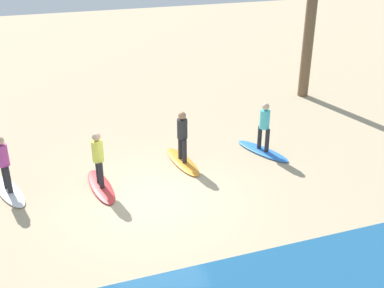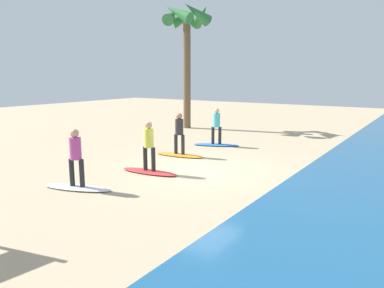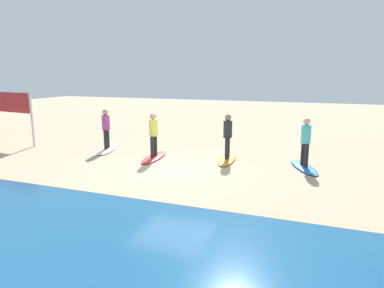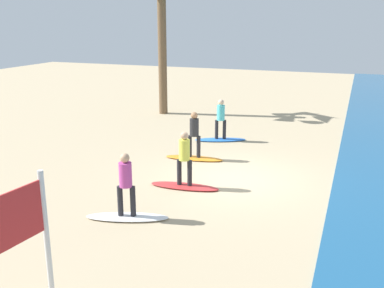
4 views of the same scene
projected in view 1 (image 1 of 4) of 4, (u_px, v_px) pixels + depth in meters
ground_plane at (154, 200)px, 12.99m from camera, size 60.00×60.00×0.00m
surfboard_blue at (262, 151)px, 15.62m from camera, size 1.33×2.15×0.09m
surfer_blue at (264, 123)px, 15.19m from camera, size 0.32×0.44×1.64m
surfboard_orange at (183, 162)px, 14.94m from camera, size 0.80×2.15×0.09m
surfer_orange at (182, 133)px, 14.51m from camera, size 0.32×0.46×1.64m
surfboard_red at (101, 186)px, 13.56m from camera, size 0.76×2.14×0.09m
surfer_red at (98, 156)px, 13.13m from camera, size 0.32×0.46×1.64m
surfboard_white at (9, 191)px, 13.32m from camera, size 1.19×2.17×0.09m
surfer_white at (3, 160)px, 12.89m from camera, size 0.32×0.44×1.64m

